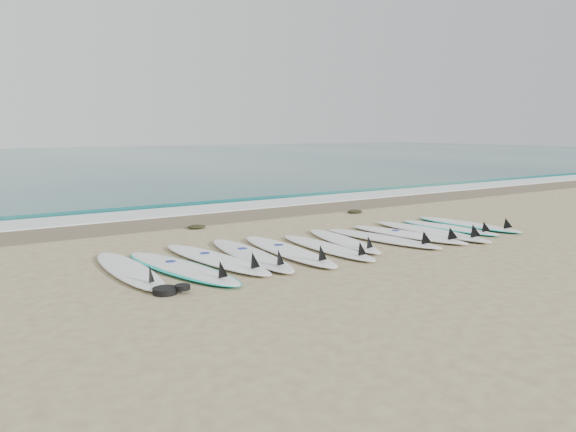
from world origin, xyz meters
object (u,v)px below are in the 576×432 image
surfboard_6 (344,241)px  surfboard_11 (469,224)px  leash_coil (169,290)px  surfboard_0 (130,270)px

surfboard_6 → surfboard_11: bearing=9.0°
surfboard_11 → leash_coil: surfboard_11 is taller
surfboard_6 → leash_coil: (-3.92, -1.24, -0.01)m
surfboard_6 → surfboard_11: size_ratio=0.99×
surfboard_0 → surfboard_11: size_ratio=1.04×
surfboard_6 → surfboard_11: (3.44, -0.06, -0.01)m
leash_coil → surfboard_0: bearing=94.7°
surfboard_0 → surfboard_11: (7.46, -0.08, -0.01)m
surfboard_6 → leash_coil: surfboard_6 is taller
surfboard_6 → surfboard_0: bearing=-170.3°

